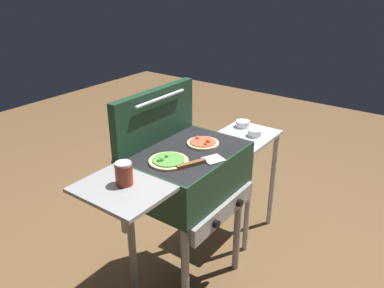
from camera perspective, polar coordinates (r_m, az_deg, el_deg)
name	(u,v)px	position (r m, az deg, el deg)	size (l,w,h in m)	color
ground_plane	(187,279)	(2.56, -0.70, -19.50)	(8.00, 8.00, 0.00)	brown
grill	(186,175)	(2.10, -0.94, -4.69)	(0.96, 0.53, 0.90)	#193823
grill_lid_open	(155,116)	(2.11, -5.51, 4.21)	(0.63, 0.08, 0.30)	#193823
pizza_veggie	(168,161)	(1.92, -3.57, -2.51)	(0.20, 0.20, 0.04)	#E0C17F
pizza_pepperoni	(203,143)	(2.12, 1.67, 0.19)	(0.18, 0.18, 0.04)	beige
sauce_jar	(124,174)	(1.73, -10.13, -4.36)	(0.08, 0.08, 0.11)	maroon
spatula	(201,162)	(1.91, 1.30, -2.72)	(0.26, 0.16, 0.02)	#B7BABF
prep_table	(243,164)	(2.70, 7.65, -2.93)	(0.44, 0.36, 0.77)	#B2B2B7
topping_bowl_near	(243,124)	(2.74, 7.59, 2.96)	(0.10, 0.10, 0.04)	silver
topping_bowl_far	(255,133)	(2.59, 9.36, 1.62)	(0.09, 0.09, 0.04)	silver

